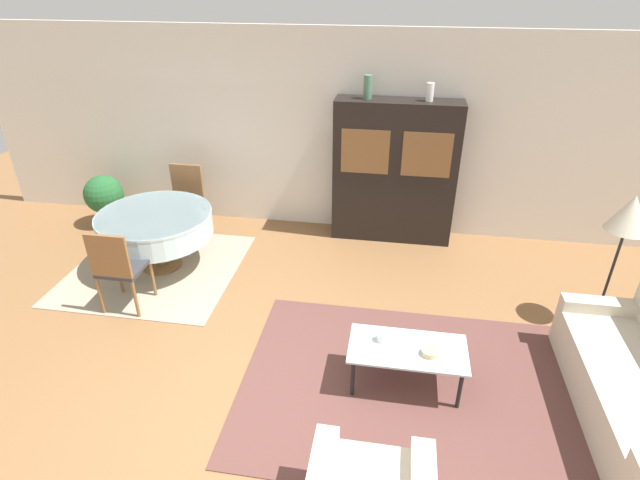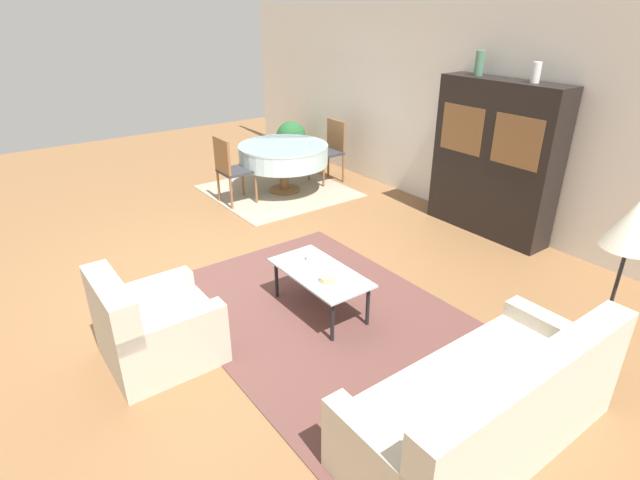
# 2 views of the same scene
# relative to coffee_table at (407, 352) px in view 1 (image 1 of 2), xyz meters

# --- Properties ---
(ground_plane) EXTENTS (14.00, 14.00, 0.00)m
(ground_plane) POSITION_rel_coffee_table_xyz_m (-1.11, -0.54, -0.38)
(ground_plane) COLOR brown
(wall_back) EXTENTS (10.00, 0.06, 2.70)m
(wall_back) POSITION_rel_coffee_table_xyz_m (-1.11, 3.09, 0.97)
(wall_back) COLOR silver
(wall_back) RESTS_ON ground_plane
(area_rug) EXTENTS (3.06, 2.21, 0.01)m
(area_rug) POSITION_rel_coffee_table_xyz_m (0.07, -0.03, -0.38)
(area_rug) COLOR brown
(area_rug) RESTS_ON ground_plane
(dining_rug) EXTENTS (2.01, 1.98, 0.01)m
(dining_rug) POSITION_rel_coffee_table_xyz_m (-3.10, 1.48, -0.38)
(dining_rug) COLOR gray
(dining_rug) RESTS_ON ground_plane
(coffee_table) EXTENTS (1.02, 0.52, 0.42)m
(coffee_table) POSITION_rel_coffee_table_xyz_m (0.00, 0.00, 0.00)
(coffee_table) COLOR black
(coffee_table) RESTS_ON area_rug
(display_cabinet) EXTENTS (1.60, 0.40, 1.89)m
(display_cabinet) POSITION_rel_coffee_table_xyz_m (-0.25, 2.84, 0.56)
(display_cabinet) COLOR black
(display_cabinet) RESTS_ON ground_plane
(dining_table) EXTENTS (1.37, 1.37, 0.73)m
(dining_table) POSITION_rel_coffee_table_xyz_m (-3.05, 1.56, 0.21)
(dining_table) COLOR brown
(dining_table) RESTS_ON dining_rug
(dining_chair_near) EXTENTS (0.44, 0.44, 0.97)m
(dining_chair_near) POSITION_rel_coffee_table_xyz_m (-3.05, 0.65, 0.18)
(dining_chair_near) COLOR brown
(dining_chair_near) RESTS_ON dining_rug
(dining_chair_far) EXTENTS (0.44, 0.44, 0.97)m
(dining_chair_far) POSITION_rel_coffee_table_xyz_m (-3.05, 2.46, 0.18)
(dining_chair_far) COLOR brown
(dining_chair_far) RESTS_ON dining_rug
(floor_lamp) EXTENTS (0.39, 0.39, 1.47)m
(floor_lamp) POSITION_rel_coffee_table_xyz_m (2.00, 1.25, 0.85)
(floor_lamp) COLOR black
(floor_lamp) RESTS_ON ground_plane
(cup) EXTENTS (0.10, 0.10, 0.08)m
(cup) POSITION_rel_coffee_table_xyz_m (-0.23, 0.06, 0.08)
(cup) COLOR white
(cup) RESTS_ON coffee_table
(bowl) EXTENTS (0.14, 0.14, 0.05)m
(bowl) POSITION_rel_coffee_table_xyz_m (0.18, -0.05, 0.07)
(bowl) COLOR tan
(bowl) RESTS_ON coffee_table
(vase_tall) EXTENTS (0.10, 0.10, 0.29)m
(vase_tall) POSITION_rel_coffee_table_xyz_m (-0.65, 2.84, 1.65)
(vase_tall) COLOR #4C7A60
(vase_tall) RESTS_ON display_cabinet
(vase_short) EXTENTS (0.09, 0.09, 0.22)m
(vase_short) POSITION_rel_coffee_table_xyz_m (0.10, 2.84, 1.61)
(vase_short) COLOR white
(vase_short) RESTS_ON display_cabinet
(potted_plant) EXTENTS (0.54, 0.54, 0.75)m
(potted_plant) POSITION_rel_coffee_table_xyz_m (-4.31, 2.53, 0.06)
(potted_plant) COLOR #93664C
(potted_plant) RESTS_ON ground_plane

